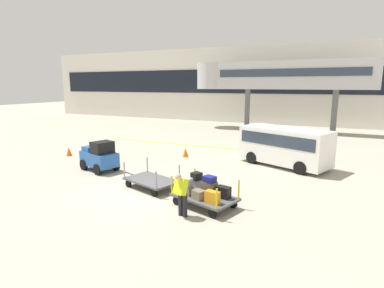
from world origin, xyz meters
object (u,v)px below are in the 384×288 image
(baggage_tug, at_px, (99,156))
(baggage_cart_lead, at_px, (151,180))
(safety_cone_near, at_px, (186,153))
(shuttle_van, at_px, (284,144))
(safety_cone_far, at_px, (69,152))
(baggage_handler, at_px, (181,192))
(baggage_cart_middle, at_px, (204,192))

(baggage_tug, relative_size, baggage_cart_lead, 0.76)
(baggage_cart_lead, distance_m, safety_cone_near, 6.03)
(shuttle_van, xyz_separation_m, safety_cone_far, (-12.67, -3.25, -0.96))
(baggage_cart_lead, bearing_deg, safety_cone_far, 159.37)
(shuttle_van, bearing_deg, baggage_handler, -104.15)
(baggage_tug, relative_size, safety_cone_far, 4.24)
(shuttle_van, bearing_deg, safety_cone_near, -176.20)
(baggage_handler, bearing_deg, baggage_cart_lead, 140.45)
(baggage_handler, relative_size, shuttle_van, 0.30)
(safety_cone_near, bearing_deg, baggage_cart_middle, -58.90)
(baggage_tug, xyz_separation_m, baggage_handler, (6.47, -3.31, 0.11))
(baggage_handler, bearing_deg, safety_cone_near, 115.25)
(baggage_cart_lead, xyz_separation_m, baggage_cart_middle, (2.82, -0.86, 0.20))
(baggage_cart_lead, bearing_deg, baggage_handler, -39.55)
(baggage_tug, height_order, baggage_cart_middle, baggage_tug)
(baggage_cart_lead, height_order, shuttle_van, shuttle_van)
(baggage_cart_middle, height_order, baggage_handler, baggage_handler)
(shuttle_van, relative_size, safety_cone_near, 9.38)
(baggage_cart_middle, xyz_separation_m, baggage_handler, (-0.32, -1.21, 0.32))
(baggage_tug, distance_m, baggage_cart_lead, 4.18)
(baggage_tug, bearing_deg, baggage_cart_lead, -17.43)
(baggage_handler, xyz_separation_m, safety_cone_far, (-10.56, 5.10, -0.59))
(baggage_cart_middle, distance_m, baggage_handler, 1.29)
(baggage_handler, relative_size, safety_cone_far, 2.84)
(baggage_cart_middle, bearing_deg, safety_cone_far, 160.33)
(baggage_cart_lead, distance_m, shuttle_van, 7.85)
(safety_cone_far, bearing_deg, shuttle_van, 14.40)
(baggage_handler, height_order, safety_cone_near, baggage_handler)
(baggage_tug, distance_m, baggage_handler, 7.27)
(baggage_tug, distance_m, shuttle_van, 9.96)
(shuttle_van, distance_m, safety_cone_far, 13.12)
(baggage_handler, height_order, shuttle_van, shuttle_van)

